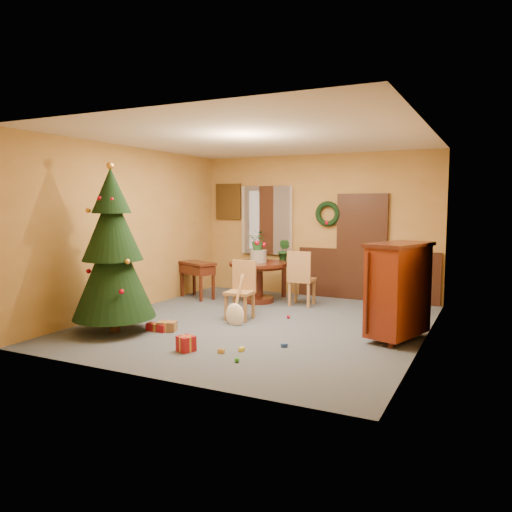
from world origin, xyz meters
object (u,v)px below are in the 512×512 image
Objects in this scene: writing_desk at (197,271)px; chair_near at (242,288)px; dining_table at (258,274)px; christmas_tree at (113,253)px; sideboard at (398,288)px.

chair_near is at bearing -36.37° from writing_desk.
dining_table is 1.30m from writing_desk.
christmas_tree is at bearing -82.95° from writing_desk.
sideboard reaches higher than chair_near.
dining_table is at bearing 72.37° from christmas_tree.
writing_desk is 4.44m from sideboard.
writing_desk is (-0.35, 2.80, -0.63)m from christmas_tree.
dining_table is 0.45× the size of christmas_tree.
sideboard is at bearing -4.10° from chair_near.
christmas_tree reaches higher than sideboard.
chair_near is (0.36, -1.38, -0.03)m from dining_table.
dining_table is 0.83× the size of sideboard.
sideboard reaches higher than dining_table.
christmas_tree is (-0.94, -2.96, 0.64)m from dining_table.
dining_table is at bearing 151.85° from sideboard.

